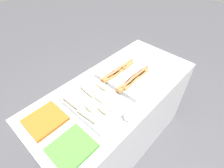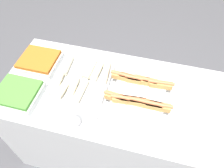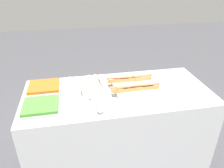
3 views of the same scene
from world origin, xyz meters
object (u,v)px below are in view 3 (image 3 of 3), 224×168
(tray_side_front, at_px, (41,108))
(tray_side_back, at_px, (44,89))
(tray_hotdogs, at_px, (132,86))
(tray_wraps, at_px, (87,91))
(serving_spoon_near, at_px, (99,110))

(tray_side_front, bearing_deg, tray_side_back, 90.00)
(tray_hotdogs, distance_m, tray_wraps, 0.39)
(tray_wraps, height_order, tray_side_back, tray_wraps)
(tray_hotdogs, bearing_deg, tray_side_back, 171.85)
(tray_side_front, bearing_deg, tray_wraps, 28.41)
(tray_side_front, relative_size, serving_spoon_near, 1.29)
(tray_wraps, height_order, tray_side_front, tray_wraps)
(tray_side_back, distance_m, serving_spoon_near, 0.57)
(tray_side_back, bearing_deg, tray_hotdogs, -8.15)
(tray_side_back, bearing_deg, serving_spoon_near, -43.03)
(tray_wraps, height_order, serving_spoon_near, tray_wraps)
(tray_wraps, xyz_separation_m, tray_side_front, (-0.36, -0.19, -0.00))
(tray_side_front, distance_m, tray_side_back, 0.30)
(tray_wraps, distance_m, tray_side_front, 0.41)
(serving_spoon_near, bearing_deg, tray_wraps, 101.78)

